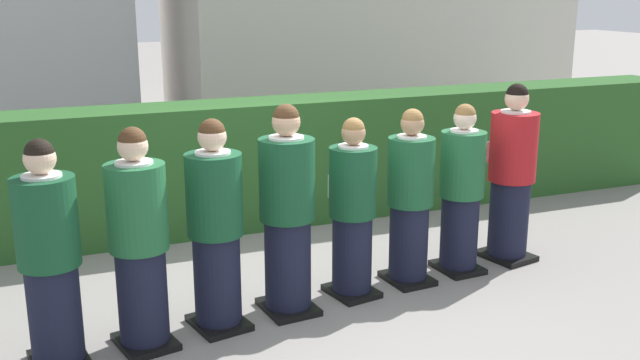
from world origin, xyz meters
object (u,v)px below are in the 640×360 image
student_front_row_4 (352,213)px  student_front_row_5 (410,202)px  student_in_red_blazer (511,177)px  student_front_row_0 (50,261)px  student_front_row_2 (216,231)px  student_front_row_1 (139,245)px  student_front_row_6 (461,193)px  student_front_row_3 (287,215)px

student_front_row_4 → student_front_row_5: bearing=6.9°
student_in_red_blazer → student_front_row_4: bearing=-172.9°
student_front_row_0 → student_front_row_2: (1.18, 0.16, 0.01)m
student_front_row_1 → student_front_row_4: size_ratio=1.06×
student_front_row_1 → student_front_row_6: 2.94m
student_front_row_1 → student_front_row_4: 1.80m
student_front_row_1 → student_front_row_2: bearing=10.2°
student_front_row_0 → student_front_row_2: 1.19m
student_front_row_4 → student_front_row_3: bearing=-171.0°
student_front_row_4 → student_in_red_blazer: 1.75m
student_front_row_4 → student_front_row_5: student_front_row_5 is taller
student_front_row_6 → student_front_row_2: bearing=-172.8°
student_front_row_0 → student_front_row_1: 0.60m
student_front_row_3 → student_front_row_6: (1.74, 0.23, -0.07)m
student_front_row_1 → student_front_row_6: bearing=7.8°
student_front_row_6 → student_in_red_blazer: (0.60, 0.09, 0.07)m
student_front_row_2 → student_front_row_1: bearing=-169.8°
student_front_row_0 → student_front_row_3: size_ratio=0.95×
student_front_row_5 → student_in_red_blazer: 1.17m
student_front_row_5 → student_in_red_blazer: (1.16, 0.15, 0.07)m
student_front_row_2 → student_front_row_6: bearing=7.2°
student_front_row_5 → student_in_red_blazer: size_ratio=0.92×
student_front_row_6 → student_front_row_3: bearing=-172.6°
student_front_row_0 → student_front_row_4: size_ratio=1.05×
student_front_row_6 → student_front_row_1: bearing=-172.2°
student_front_row_2 → student_front_row_5: size_ratio=1.05×
student_front_row_1 → student_front_row_6: student_front_row_1 is taller
student_front_row_3 → student_in_red_blazer: size_ratio=1.00×
student_front_row_1 → student_in_red_blazer: (3.51, 0.49, 0.03)m
student_in_red_blazer → student_front_row_3: bearing=-172.4°
student_front_row_3 → student_front_row_5: size_ratio=1.09×
student_front_row_2 → student_front_row_5: (1.78, 0.24, -0.04)m
student_front_row_6 → student_front_row_4: bearing=-173.5°
student_front_row_0 → student_front_row_1: student_front_row_1 is taller
student_front_row_0 → student_front_row_6: 3.54m
student_front_row_1 → student_front_row_6: (2.91, 0.40, -0.04)m
student_front_row_1 → student_in_red_blazer: size_ratio=0.96×
student_front_row_0 → student_front_row_6: size_ratio=1.03×
student_front_row_2 → student_in_red_blazer: size_ratio=0.96×
student_front_row_3 → student_front_row_6: size_ratio=1.09×
student_front_row_0 → student_in_red_blazer: (4.11, 0.55, 0.04)m
student_front_row_4 → student_in_red_blazer: student_in_red_blazer is taller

